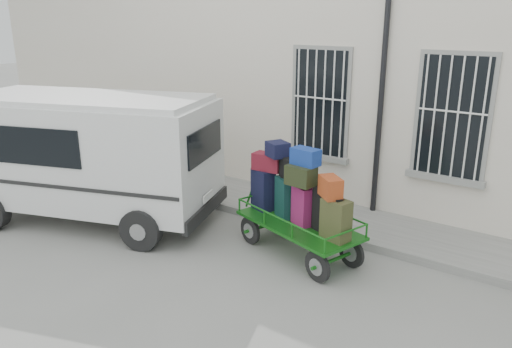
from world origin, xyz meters
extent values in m
plane|color=slate|center=(0.00, 0.00, 0.00)|extent=(80.00, 80.00, 0.00)
cube|color=beige|center=(0.00, 5.50, 3.00)|extent=(24.00, 5.00, 6.00)
cylinder|color=black|center=(0.95, 2.92, 2.80)|extent=(0.11, 0.11, 5.60)
cube|color=black|center=(-0.40, 2.98, 2.25)|extent=(1.20, 0.08, 2.20)
cube|color=gray|center=(-0.40, 2.96, 1.09)|extent=(1.45, 0.22, 0.12)
cube|color=black|center=(2.30, 2.98, 2.25)|extent=(1.20, 0.08, 2.20)
cube|color=gray|center=(2.30, 2.96, 1.09)|extent=(1.45, 0.22, 0.12)
cube|color=slate|center=(0.00, 2.20, 0.07)|extent=(24.00, 1.70, 0.15)
cylinder|color=black|center=(-0.39, 0.41, 0.26)|extent=(0.51, 0.21, 0.52)
cylinder|color=gray|center=(-0.39, 0.41, 0.26)|extent=(0.30, 0.17, 0.28)
cylinder|color=black|center=(-0.16, 1.16, 0.26)|extent=(0.51, 0.21, 0.52)
cylinder|color=gray|center=(-0.16, 1.16, 0.26)|extent=(0.30, 0.17, 0.28)
cylinder|color=black|center=(1.29, -0.11, 0.26)|extent=(0.51, 0.21, 0.52)
cylinder|color=gray|center=(1.29, -0.11, 0.26)|extent=(0.30, 0.17, 0.28)
cylinder|color=black|center=(1.52, 0.64, 0.26)|extent=(0.51, 0.21, 0.52)
cylinder|color=gray|center=(1.52, 0.64, 0.26)|extent=(0.30, 0.17, 0.28)
cube|color=#166317|center=(0.56, 0.52, 0.57)|extent=(2.47, 1.66, 0.05)
cylinder|color=#166317|center=(-0.76, 0.93, 0.72)|extent=(0.30, 0.13, 0.58)
cube|color=black|center=(-0.33, 0.74, 0.97)|extent=(0.49, 0.40, 0.76)
cube|color=black|center=(-0.33, 0.74, 1.37)|extent=(0.20, 0.18, 0.03)
cube|color=#0C2E25|center=(0.22, 0.64, 0.95)|extent=(0.48, 0.43, 0.72)
cube|color=black|center=(0.22, 0.64, 1.33)|extent=(0.19, 0.17, 0.03)
cube|color=#8B194D|center=(0.63, 0.52, 0.93)|extent=(0.44, 0.37, 0.68)
cube|color=black|center=(0.63, 0.52, 1.29)|extent=(0.18, 0.15, 0.03)
cube|color=black|center=(1.09, 0.49, 0.97)|extent=(0.50, 0.39, 0.75)
cube|color=black|center=(1.09, 0.49, 1.35)|extent=(0.20, 0.17, 0.03)
cube|color=#32341A|center=(1.37, 0.29, 0.93)|extent=(0.50, 0.38, 0.67)
cube|color=black|center=(1.37, 0.29, 1.28)|extent=(0.21, 0.19, 0.03)
cube|color=maroon|center=(-0.24, 0.76, 1.50)|extent=(0.56, 0.30, 0.31)
cube|color=black|center=(0.33, 0.69, 1.50)|extent=(0.57, 0.48, 0.37)
cube|color=black|center=(0.64, 0.41, 1.50)|extent=(0.50, 0.37, 0.33)
cube|color=maroon|center=(1.22, 0.35, 1.43)|extent=(0.50, 0.48, 0.33)
cube|color=black|center=(0.00, 0.70, 1.79)|extent=(0.47, 0.45, 0.26)
cube|color=navy|center=(0.67, 0.50, 1.81)|extent=(0.50, 0.33, 0.28)
cube|color=silver|center=(-3.71, -0.47, 1.44)|extent=(5.36, 3.63, 2.02)
cube|color=silver|center=(-3.71, -0.47, 2.49)|extent=(5.09, 3.40, 0.11)
cube|color=black|center=(-3.99, -1.70, 1.77)|extent=(2.35, 0.85, 0.70)
cube|color=black|center=(-1.37, 0.35, 1.77)|extent=(0.56, 1.50, 0.62)
cube|color=black|center=(-1.38, 0.34, 0.48)|extent=(0.79, 2.00, 0.25)
cube|color=white|center=(-1.33, 0.36, 0.74)|extent=(0.19, 0.46, 0.13)
cylinder|color=black|center=(-5.58, -0.02, 0.38)|extent=(0.80, 0.48, 0.76)
cylinder|color=black|center=(-1.83, -0.91, 0.38)|extent=(0.80, 0.48, 0.76)
cylinder|color=black|center=(-2.51, 1.04, 0.38)|extent=(0.80, 0.48, 0.76)
camera|label=1|loc=(4.53, -6.40, 3.99)|focal=35.00mm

